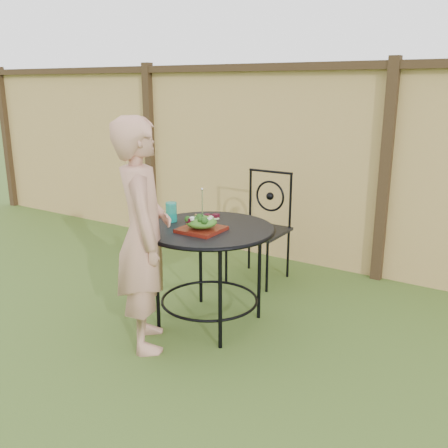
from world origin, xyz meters
name	(u,v)px	position (x,y,z in m)	size (l,w,h in m)	color
ground	(94,339)	(0.00, 0.00, 0.00)	(60.00, 60.00, 0.00)	#294716
fence	(254,161)	(0.00, 2.19, 0.95)	(8.00, 0.12, 1.90)	#E1BE6F
patio_table	(209,246)	(0.53, 0.63, 0.59)	(0.92, 0.92, 0.72)	black
patio_chair	(261,224)	(0.41, 1.61, 0.50)	(0.46, 0.46, 0.95)	black
diner	(143,236)	(0.34, 0.17, 0.75)	(0.55, 0.36, 1.50)	tan
salad_plate	(201,229)	(0.54, 0.53, 0.74)	(0.27, 0.27, 0.02)	#431109
salad	(201,222)	(0.54, 0.53, 0.79)	(0.21, 0.21, 0.08)	#235614
fork	(202,203)	(0.55, 0.53, 0.92)	(0.01, 0.01, 0.18)	silver
drinking_glass	(171,212)	(0.21, 0.61, 0.79)	(0.08, 0.08, 0.14)	#0C9281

